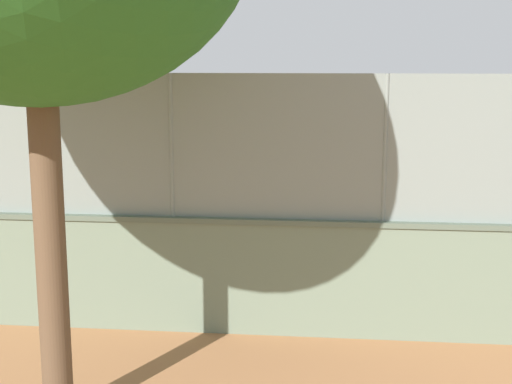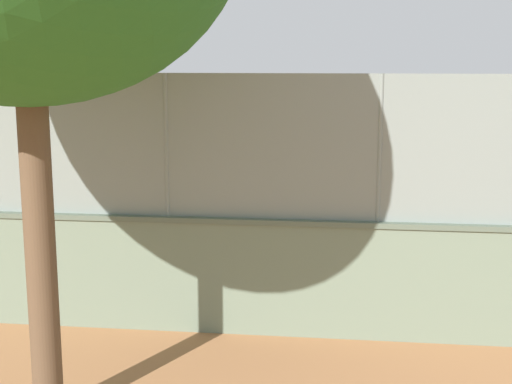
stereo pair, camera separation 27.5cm
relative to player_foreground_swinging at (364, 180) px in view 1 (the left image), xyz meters
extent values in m
plane|color=#A36B42|center=(2.11, -1.57, -0.92)|extent=(260.00, 260.00, 0.00)
cube|color=slate|center=(1.88, 8.90, -0.05)|extent=(29.15, 0.81, 1.74)
cube|color=#556151|center=(1.88, 8.90, 0.86)|extent=(29.15, 0.87, 0.08)
cube|color=gray|center=(1.88, 8.90, 1.99)|extent=(28.56, 0.57, 2.17)
cylinder|color=gray|center=(0.29, 8.93, 1.99)|extent=(0.07, 0.07, 2.17)
cylinder|color=gray|center=(3.46, 8.87, 1.99)|extent=(0.07, 0.07, 2.17)
cylinder|color=navy|center=(-0.09, -0.05, -0.54)|extent=(0.21, 0.21, 0.77)
cylinder|color=navy|center=(0.05, 0.08, -0.54)|extent=(0.21, 0.21, 0.77)
cylinder|color=white|center=(-0.02, 0.01, 0.13)|extent=(0.48, 0.48, 0.57)
cylinder|color=#D8AD84|center=(-0.20, -0.22, 0.25)|extent=(0.44, 0.46, 0.17)
cylinder|color=#D8AD84|center=(0.40, 0.00, 0.25)|extent=(0.44, 0.46, 0.17)
sphere|color=#D8AD84|center=(-0.02, 0.01, 0.53)|extent=(0.22, 0.22, 0.22)
cylinder|color=red|center=(-0.02, 0.01, 0.62)|extent=(0.32, 0.32, 0.05)
cylinder|color=black|center=(0.52, -0.13, 0.25)|extent=(0.23, 0.24, 0.04)
ellipsoid|color=#333338|center=(0.67, -0.29, 0.25)|extent=(0.23, 0.24, 0.24)
cylinder|color=#591919|center=(5.80, 3.00, -0.56)|extent=(0.21, 0.21, 0.71)
cylinder|color=#591919|center=(5.65, 2.87, -0.56)|extent=(0.21, 0.21, 0.71)
cylinder|color=beige|center=(5.73, 2.94, 0.06)|extent=(0.48, 0.48, 0.53)
cylinder|color=#936B4C|center=(5.91, 3.16, 0.16)|extent=(0.40, 0.44, 0.16)
cylinder|color=#936B4C|center=(5.32, 2.98, 0.16)|extent=(0.40, 0.44, 0.16)
sphere|color=#936B4C|center=(5.73, 2.94, 0.42)|extent=(0.20, 0.20, 0.20)
cylinder|color=red|center=(5.73, 2.94, 0.51)|extent=(0.30, 0.30, 0.05)
sphere|color=yellow|center=(0.90, 2.43, -0.81)|extent=(0.22, 0.22, 0.22)
cylinder|color=brown|center=(4.27, 11.85, 1.26)|extent=(0.35, 0.35, 4.36)
camera|label=1|loc=(1.27, 19.54, 3.31)|focal=50.82mm
camera|label=2|loc=(1.00, 19.52, 3.31)|focal=50.82mm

